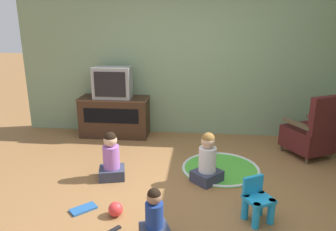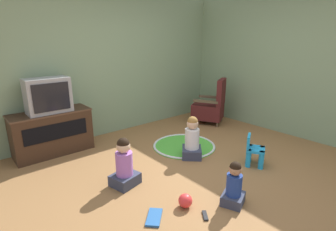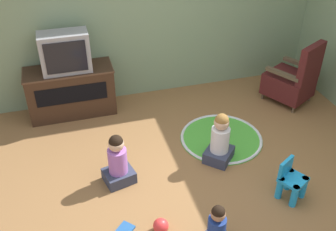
{
  "view_description": "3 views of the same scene",
  "coord_description": "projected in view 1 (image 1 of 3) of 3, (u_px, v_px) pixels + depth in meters",
  "views": [
    {
      "loc": [
        0.16,
        -3.38,
        2.0
      ],
      "look_at": [
        -0.22,
        0.39,
        0.86
      ],
      "focal_mm": 35.0,
      "sensor_mm": 36.0,
      "label": 1
    },
    {
      "loc": [
        -2.44,
        -2.22,
        1.79
      ],
      "look_at": [
        -0.26,
        0.35,
        0.79
      ],
      "focal_mm": 28.0,
      "sensor_mm": 36.0,
      "label": 2
    },
    {
      "loc": [
        -1.34,
        -2.94,
        3.12
      ],
      "look_at": [
        -0.31,
        0.58,
        0.64
      ],
      "focal_mm": 42.0,
      "sensor_mm": 36.0,
      "label": 3
    }
  ],
  "objects": [
    {
      "name": "play_mat",
      "position": [
        221.0,
        168.0,
        4.5
      ],
      "size": [
        1.07,
        1.07,
        0.04
      ],
      "color": "green",
      "rests_on": "ground_plane"
    },
    {
      "name": "black_armchair",
      "position": [
        310.0,
        134.0,
        4.82
      ],
      "size": [
        0.76,
        0.8,
        0.97
      ],
      "rotation": [
        0.0,
        0.0,
        3.63
      ],
      "color": "brown",
      "rests_on": "ground_plane"
    },
    {
      "name": "television",
      "position": [
        112.0,
        83.0,
        5.48
      ],
      "size": [
        0.63,
        0.34,
        0.53
      ],
      "color": "#939399",
      "rests_on": "tv_cabinet"
    },
    {
      "name": "ground_plane",
      "position": [
        184.0,
        197.0,
        3.81
      ],
      "size": [
        30.0,
        30.0,
        0.0
      ],
      "primitive_type": "plane",
      "color": "olive"
    },
    {
      "name": "child_watching_right",
      "position": [
        154.0,
        216.0,
        3.05
      ],
      "size": [
        0.33,
        0.31,
        0.51
      ],
      "rotation": [
        0.0,
        0.0,
        0.38
      ],
      "color": "#33384C",
      "rests_on": "ground_plane"
    },
    {
      "name": "child_watching_center",
      "position": [
        111.0,
        158.0,
        4.18
      ],
      "size": [
        0.38,
        0.35,
        0.63
      ],
      "rotation": [
        0.0,
        0.0,
        0.23
      ],
      "color": "#33384C",
      "rests_on": "ground_plane"
    },
    {
      "name": "yellow_kid_chair",
      "position": [
        257.0,
        203.0,
        3.32
      ],
      "size": [
        0.35,
        0.34,
        0.45
      ],
      "rotation": [
        0.0,
        0.0,
        0.51
      ],
      "color": "#1E99DB",
      "rests_on": "ground_plane"
    },
    {
      "name": "wall_back",
      "position": [
        178.0,
        59.0,
        5.61
      ],
      "size": [
        5.51,
        0.12,
        2.63
      ],
      "color": "gray",
      "rests_on": "ground_plane"
    },
    {
      "name": "book",
      "position": [
        83.0,
        209.0,
        3.54
      ],
      "size": [
        0.3,
        0.29,
        0.02
      ],
      "rotation": [
        0.0,
        0.0,
        0.76
      ],
      "color": "#235699",
      "rests_on": "ground_plane"
    },
    {
      "name": "remote_control",
      "position": [
        114.0,
        230.0,
        3.2
      ],
      "size": [
        0.13,
        0.15,
        0.02
      ],
      "rotation": [
        0.0,
        0.0,
        0.91
      ],
      "color": "black",
      "rests_on": "ground_plane"
    },
    {
      "name": "child_watching_left",
      "position": [
        207.0,
        161.0,
        4.08
      ],
      "size": [
        0.44,
        0.44,
        0.66
      ],
      "rotation": [
        0.0,
        0.0,
        0.81
      ],
      "color": "#33384C",
      "rests_on": "ground_plane"
    },
    {
      "name": "tv_cabinet",
      "position": [
        115.0,
        116.0,
        5.69
      ],
      "size": [
        1.19,
        0.48,
        0.69
      ],
      "color": "#382316",
      "rests_on": "ground_plane"
    },
    {
      "name": "toy_ball",
      "position": [
        116.0,
        209.0,
        3.42
      ],
      "size": [
        0.16,
        0.16,
        0.16
      ],
      "color": "red",
      "rests_on": "ground_plane"
    }
  ]
}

